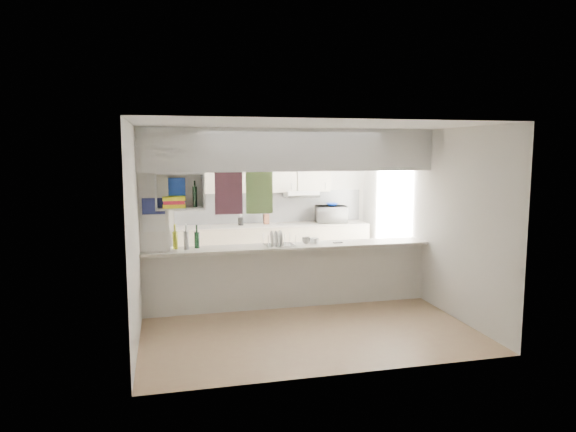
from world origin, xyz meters
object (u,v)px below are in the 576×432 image
object	(u,v)px
bowl	(332,205)
wine_bottles	(181,240)
microwave	(331,214)
dish_rack	(279,239)

from	to	relation	value
bowl	wine_bottles	xyz separation A→B (m)	(-2.91, -2.09, -0.21)
microwave	dish_rack	distance (m)	2.60
dish_rack	microwave	bearing A→B (deg)	51.92
dish_rack	wine_bottles	world-z (taller)	wine_bottles
microwave	wine_bottles	world-z (taller)	wine_bottles
microwave	dish_rack	size ratio (longest dim) A/B	1.29
dish_rack	wine_bottles	bearing A→B (deg)	175.18
bowl	dish_rack	distance (m)	2.63
microwave	wine_bottles	size ratio (longest dim) A/B	1.09
bowl	microwave	bearing A→B (deg)	-131.40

